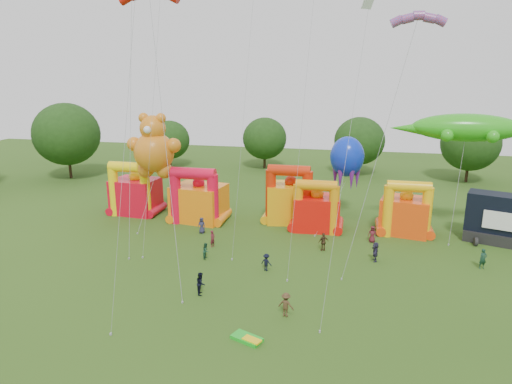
% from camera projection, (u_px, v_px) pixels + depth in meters
% --- Properties ---
extents(ground, '(160.00, 160.00, 0.00)m').
position_uv_depth(ground, '(210.00, 381.00, 25.51)').
color(ground, '#294914').
rests_on(ground, ground).
extents(tree_ring, '(123.81, 125.91, 12.07)m').
position_uv_depth(tree_ring, '(190.00, 272.00, 24.72)').
color(tree_ring, '#352314').
rests_on(tree_ring, ground).
extents(bouncy_castle_0, '(5.50, 4.55, 6.60)m').
position_uv_depth(bouncy_castle_0, '(135.00, 193.00, 55.09)').
color(bouncy_castle_0, red).
rests_on(bouncy_castle_0, ground).
extents(bouncy_castle_1, '(6.27, 5.33, 6.53)m').
position_uv_depth(bouncy_castle_1, '(198.00, 200.00, 52.36)').
color(bouncy_castle_1, orange).
rests_on(bouncy_castle_1, ground).
extents(bouncy_castle_2, '(5.85, 4.99, 6.87)m').
position_uv_depth(bouncy_castle_2, '(290.00, 200.00, 51.97)').
color(bouncy_castle_2, orange).
rests_on(bouncy_castle_2, ground).
extents(bouncy_castle_3, '(5.12, 4.22, 5.81)m').
position_uv_depth(bouncy_castle_3, '(316.00, 210.00, 49.45)').
color(bouncy_castle_3, red).
rests_on(bouncy_castle_3, ground).
extents(bouncy_castle_4, '(5.57, 4.81, 6.03)m').
position_uv_depth(bouncy_castle_4, '(405.00, 213.00, 48.17)').
color(bouncy_castle_4, '#F4460D').
rests_on(bouncy_castle_4, ground).
extents(stage_trailer, '(8.27, 5.32, 5.02)m').
position_uv_depth(stage_trailer, '(508.00, 221.00, 45.33)').
color(stage_trailer, black).
rests_on(stage_trailer, ground).
extents(teddy_bear_kite, '(6.34, 7.09, 12.49)m').
position_uv_depth(teddy_bear_kite, '(153.00, 153.00, 50.77)').
color(teddy_bear_kite, orange).
rests_on(teddy_bear_kite, ground).
extents(gecko_kite, '(13.69, 5.63, 12.90)m').
position_uv_depth(gecko_kite, '(464.00, 145.00, 45.41)').
color(gecko_kite, green).
rests_on(gecko_kite, ground).
extents(octopus_kite, '(4.86, 9.75, 9.66)m').
position_uv_depth(octopus_kite, '(338.00, 186.00, 51.62)').
color(octopus_kite, '#0C2BC1').
rests_on(octopus_kite, ground).
extents(parafoil_kites, '(27.78, 12.06, 29.71)m').
position_uv_depth(parafoil_kites, '(242.00, 144.00, 35.20)').
color(parafoil_kites, red).
rests_on(parafoil_kites, ground).
extents(diamond_kites, '(19.70, 20.23, 39.71)m').
position_uv_depth(diamond_kites, '(232.00, 68.00, 35.43)').
color(diamond_kites, red).
rests_on(diamond_kites, ground).
extents(folded_kite_bundle, '(2.23, 1.70, 0.31)m').
position_uv_depth(folded_kite_bundle, '(247.00, 339.00, 29.34)').
color(folded_kite_bundle, green).
rests_on(folded_kite_bundle, ground).
extents(spectator_0, '(0.88, 0.60, 1.74)m').
position_uv_depth(spectator_0, '(202.00, 225.00, 48.64)').
color(spectator_0, '#272741').
rests_on(spectator_0, ground).
extents(spectator_1, '(0.57, 0.71, 1.69)m').
position_uv_depth(spectator_1, '(213.00, 239.00, 44.86)').
color(spectator_1, '#5A1923').
rests_on(spectator_1, ground).
extents(spectator_2, '(0.58, 0.74, 1.53)m').
position_uv_depth(spectator_2, '(206.00, 251.00, 42.03)').
color(spectator_2, '#1B442F').
rests_on(spectator_2, ground).
extents(spectator_3, '(1.14, 0.89, 1.56)m').
position_uv_depth(spectator_3, '(266.00, 262.00, 39.48)').
color(spectator_3, black).
rests_on(spectator_3, ground).
extents(spectator_4, '(1.13, 0.95, 1.81)m').
position_uv_depth(spectator_4, '(323.00, 242.00, 43.82)').
color(spectator_4, '#47311C').
rests_on(spectator_4, ground).
extents(spectator_5, '(0.61, 1.71, 1.83)m').
position_uv_depth(spectator_5, '(375.00, 252.00, 41.43)').
color(spectator_5, '#2A2640').
rests_on(spectator_5, ground).
extents(spectator_6, '(0.90, 0.65, 1.71)m').
position_uv_depth(spectator_6, '(372.00, 234.00, 46.03)').
color(spectator_6, '#551821').
rests_on(spectator_6, ground).
extents(spectator_7, '(0.77, 0.64, 1.82)m').
position_uv_depth(spectator_7, '(483.00, 259.00, 39.87)').
color(spectator_7, '#153626').
rests_on(spectator_7, ground).
extents(spectator_8, '(0.86, 1.00, 1.79)m').
position_uv_depth(spectator_8, '(201.00, 283.00, 35.31)').
color(spectator_8, black).
rests_on(spectator_8, ground).
extents(spectator_9, '(1.29, 0.94, 1.79)m').
position_uv_depth(spectator_9, '(286.00, 305.00, 32.07)').
color(spectator_9, '#45311B').
rests_on(spectator_9, ground).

